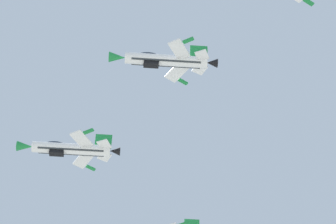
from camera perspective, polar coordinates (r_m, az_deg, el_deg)
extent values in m
cylinder|color=silver|center=(96.31, -8.96, -3.40)|extent=(10.13, 9.21, 1.70)
cube|color=#2D3338|center=(96.03, -8.99, -3.62)|extent=(8.56, 7.79, 0.80)
cone|color=#197A38|center=(97.40, -13.14, -3.12)|extent=(2.83, 2.76, 1.56)
cone|color=black|center=(95.76, -4.94, -3.65)|extent=(2.10, 2.08, 1.36)
ellipsoid|color=#192333|center=(97.03, -10.46, -3.00)|extent=(3.31, 3.14, 1.37)
cube|color=black|center=(96.11, -10.29, -3.70)|extent=(2.51, 2.43, 1.12)
cube|color=silver|center=(94.00, -8.01, -2.55)|extent=(4.49, 3.22, 1.41)
cube|color=#197A38|center=(92.25, -7.38, -1.79)|extent=(1.13, 1.71, 0.39)
cube|color=silver|center=(98.17, -7.88, -4.42)|extent=(2.79, 4.41, 1.41)
cube|color=#197A38|center=(99.78, -7.19, -5.17)|extent=(1.69, 0.96, 0.39)
cube|color=silver|center=(94.63, -5.94, -3.03)|extent=(2.69, 2.48, 0.79)
cube|color=silver|center=(97.08, -5.91, -4.13)|extent=(2.32, 2.59, 0.79)
cube|color=#197A38|center=(96.96, -6.01, -2.72)|extent=(2.57, 2.43, 2.55)
cylinder|color=silver|center=(90.00, -0.18, 4.82)|extent=(10.13, 9.21, 1.70)
cube|color=#2D3338|center=(89.70, -0.18, 4.60)|extent=(8.55, 7.78, 0.92)
cone|color=#197A38|center=(90.08, -4.74, 5.08)|extent=(2.83, 2.76, 1.56)
cone|color=black|center=(90.44, 4.11, 4.56)|extent=(2.10, 2.08, 1.36)
ellipsoid|color=#192333|center=(90.38, -1.84, 5.23)|extent=(3.35, 3.19, 1.43)
cube|color=black|center=(89.45, -1.57, 4.51)|extent=(2.53, 2.46, 1.19)
cube|color=silver|center=(88.03, 1.05, 5.80)|extent=(4.38, 3.17, 1.78)
cube|color=#197A38|center=(86.52, 1.90, 6.66)|extent=(1.13, 1.71, 0.43)
cube|color=silver|center=(92.03, 0.80, 3.68)|extent=(2.76, 4.29, 1.78)
cube|color=#197A38|center=(93.73, 1.38, 2.84)|extent=(1.69, 0.96, 0.43)
cube|color=silver|center=(89.13, 3.17, 5.25)|extent=(2.64, 2.46, 0.98)
cube|color=silver|center=(91.46, 2.97, 4.02)|extent=(2.30, 2.54, 0.98)
cube|color=#197A38|center=(91.43, 2.87, 5.51)|extent=(2.72, 2.60, 2.48)
cube|color=#197A38|center=(102.25, 1.36, -10.36)|extent=(1.13, 1.71, 0.43)
cube|color=#197A38|center=(85.76, 12.89, 9.94)|extent=(1.69, 0.96, 0.43)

